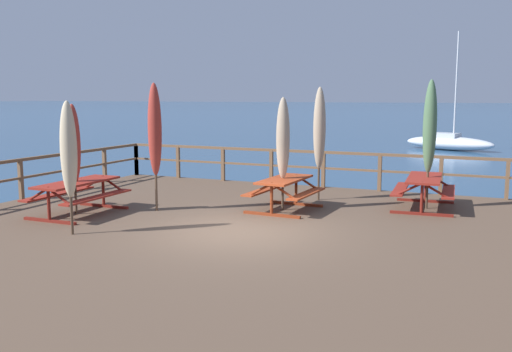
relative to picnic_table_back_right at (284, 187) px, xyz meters
name	(u,v)px	position (x,y,z in m)	size (l,w,h in m)	color
ground_plane	(238,273)	(-0.13, -2.32, -1.44)	(600.00, 600.00, 0.00)	navy
wooden_deck	(238,252)	(-0.13, -2.32, -1.00)	(13.61, 12.19, 0.88)	brown
railing_waterside_far	(324,163)	(-0.13, 3.62, 0.19)	(13.41, 0.10, 1.09)	brown
picnic_table_back_right	(284,187)	(0.00, 0.00, 0.00)	(1.49, 1.89, 0.78)	#993819
picnic_table_mid_left	(77,190)	(-4.19, -2.31, 0.01)	(1.41, 2.19, 0.78)	maroon
picnic_table_mid_right	(424,185)	(3.01, 1.56, 0.01)	(1.54, 2.14, 0.78)	maroon
patio_umbrella_tall_back_right	(283,139)	(-0.05, 0.01, 1.14)	(0.32, 0.32, 2.67)	#4C3828
patio_umbrella_short_mid	(73,145)	(-4.24, -2.32, 1.05)	(0.32, 0.32, 2.53)	#4C3828
patio_umbrella_short_front	(430,127)	(3.08, 1.56, 1.41)	(0.32, 0.32, 3.09)	#4C3828
patio_umbrella_tall_mid_right	(69,150)	(-3.00, -3.87, 1.11)	(0.32, 0.32, 2.61)	#4C3828
patio_umbrella_tall_back_left	(155,130)	(-2.76, -1.25, 1.35)	(0.32, 0.32, 3.00)	#4C3828
patio_umbrella_tall_mid_left	(319,129)	(0.34, 1.62, 1.31)	(0.32, 0.32, 2.93)	#4C3828
sailboat_distant	(449,142)	(1.54, 27.13, -0.92)	(6.22, 3.57, 7.72)	silver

